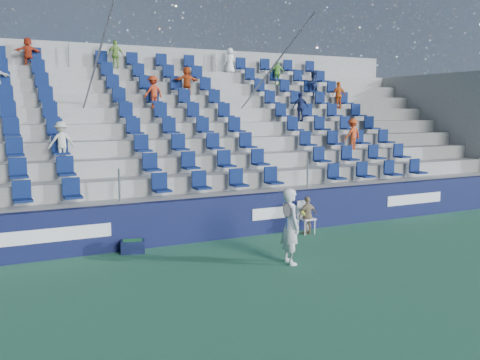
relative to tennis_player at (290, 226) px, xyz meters
name	(u,v)px	position (x,y,z in m)	size (l,w,h in m)	color
ground	(286,266)	(-0.19, -0.12, -0.91)	(70.00, 70.00, 0.00)	#30704B
sponsor_wall	(228,217)	(-0.18, 3.03, -0.31)	(24.00, 0.32, 1.20)	#11163E
grandstand	(169,151)	(-0.18, 8.12, 1.22)	(24.00, 8.17, 6.63)	#A6A6A0
tennis_player	(290,226)	(0.00, 0.00, 0.00)	(0.69, 0.72, 1.82)	silver
line_judge_chair	(305,215)	(2.10, 2.53, -0.36)	(0.45, 0.46, 0.97)	white
line_judge	(308,215)	(2.10, 2.38, -0.35)	(0.66, 0.27, 1.12)	tan
ball_bin	(133,246)	(-3.10, 2.63, -0.73)	(0.68, 0.53, 0.34)	#10173A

